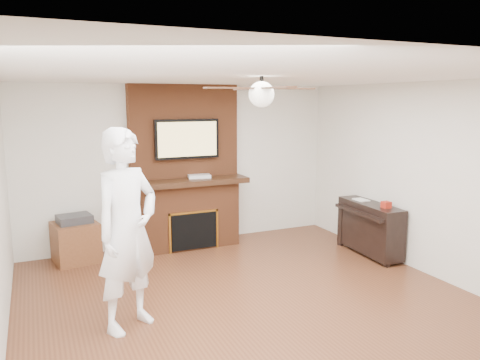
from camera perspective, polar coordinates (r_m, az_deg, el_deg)
name	(u,v)px	position (r m, az deg, el deg)	size (l,w,h in m)	color
room_shell	(261,198)	(4.91, 2.54, -2.20)	(5.36, 5.86, 2.86)	#4E2817
fireplace	(187,183)	(7.28, -6.48, -0.37)	(1.78, 0.64, 2.50)	brown
tv	(187,139)	(7.15, -6.48, 4.99)	(1.00, 0.08, 0.60)	black
ceiling_fan	(261,93)	(4.80, 2.63, 10.53)	(1.21, 1.21, 0.31)	black
person	(127,230)	(4.73, -13.58, -5.98)	(0.74, 0.49, 2.01)	white
side_table	(76,240)	(7.06, -19.40, -6.91)	(0.67, 0.67, 0.67)	brown
piano	(370,227)	(7.18, 15.51, -5.55)	(0.50, 1.20, 0.86)	black
cable_box	(199,176)	(7.22, -4.99, 0.46)	(0.34, 0.19, 0.05)	silver
candle_orange	(185,245)	(7.30, -6.69, -7.89)	(0.07, 0.07, 0.12)	orange
candle_green	(188,246)	(7.33, -6.40, -7.95)	(0.07, 0.07, 0.09)	#4A7D32
candle_cream	(197,243)	(7.39, -5.25, -7.70)	(0.08, 0.08, 0.11)	beige
candle_blue	(206,245)	(7.34, -4.16, -7.89)	(0.06, 0.06, 0.09)	teal
candle_green_extra	(205,243)	(7.41, -4.35, -7.71)	(0.07, 0.07, 0.09)	#508736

